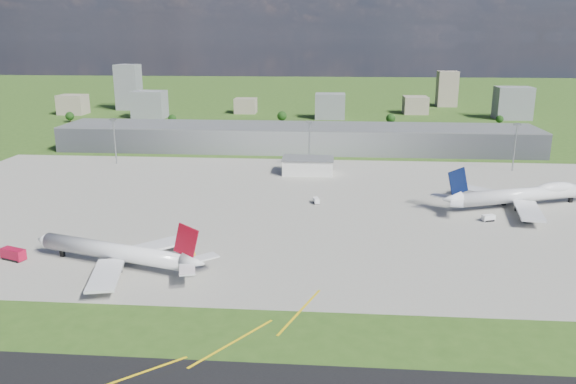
# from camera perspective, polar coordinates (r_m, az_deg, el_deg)

# --- Properties ---
(ground) EXTENTS (1400.00, 1400.00, 0.00)m
(ground) POSITION_cam_1_polar(r_m,az_deg,el_deg) (346.97, 0.75, 3.85)
(ground) COLOR #31541A
(ground) RESTS_ON ground
(apron) EXTENTS (360.00, 190.00, 0.08)m
(apron) POSITION_cam_1_polar(r_m,az_deg,el_deg) (239.86, 1.38, -1.47)
(apron) COLOR gray
(apron) RESTS_ON ground
(terminal) EXTENTS (300.00, 42.00, 15.00)m
(terminal) POSITION_cam_1_polar(r_m,az_deg,el_deg) (360.27, 0.92, 5.50)
(terminal) COLOR gray
(terminal) RESTS_ON ground
(ops_building) EXTENTS (26.00, 16.00, 8.00)m
(ops_building) POSITION_cam_1_polar(r_m,az_deg,el_deg) (296.79, 2.04, 2.63)
(ops_building) COLOR silver
(ops_building) RESTS_ON ground
(mast_west) EXTENTS (3.50, 2.00, 25.90)m
(mast_west) POSITION_cam_1_polar(r_m,az_deg,el_deg) (331.98, -17.24, 5.73)
(mast_west) COLOR gray
(mast_west) RESTS_ON ground
(mast_center) EXTENTS (3.50, 2.00, 25.90)m
(mast_center) POSITION_cam_1_polar(r_m,az_deg,el_deg) (308.81, 2.19, 5.73)
(mast_center) COLOR gray
(mast_center) RESTS_ON ground
(mast_east) EXTENTS (3.50, 2.00, 25.90)m
(mast_east) POSITION_cam_1_polar(r_m,az_deg,el_deg) (323.61, 22.12, 5.05)
(mast_east) COLOR gray
(mast_east) RESTS_ON ground
(airliner_red_twin) EXTENTS (62.19, 47.42, 17.45)m
(airliner_red_twin) POSITION_cam_1_polar(r_m,az_deg,el_deg) (184.45, -16.81, -5.95)
(airliner_red_twin) COLOR silver
(airliner_red_twin) RESTS_ON ground
(airliner_blue_quad) EXTENTS (71.48, 54.60, 19.35)m
(airliner_blue_quad) POSITION_cam_1_polar(r_m,az_deg,el_deg) (257.58, 22.80, -0.27)
(airliner_blue_quad) COLOR silver
(airliner_blue_quad) RESTS_ON ground
(fire_truck) EXTENTS (9.13, 5.97, 3.77)m
(fire_truck) POSITION_cam_1_polar(r_m,az_deg,el_deg) (203.41, -26.13, -5.73)
(fire_truck) COLOR #A10B2A
(fire_truck) RESTS_ON ground
(tug_yellow) EXTENTS (4.48, 3.79, 1.91)m
(tug_yellow) POSITION_cam_1_polar(r_m,az_deg,el_deg) (187.20, -10.04, -6.38)
(tug_yellow) COLOR gold
(tug_yellow) RESTS_ON ground
(van_white_near) EXTENTS (3.15, 5.15, 2.46)m
(van_white_near) POSITION_cam_1_polar(r_m,az_deg,el_deg) (243.78, 2.88, -0.91)
(van_white_near) COLOR white
(van_white_near) RESTS_ON ground
(van_white_far) EXTENTS (5.44, 3.91, 2.55)m
(van_white_far) POSITION_cam_1_polar(r_m,az_deg,el_deg) (234.04, 19.69, -2.52)
(van_white_far) COLOR white
(van_white_far) RESTS_ON ground
(bldg_far_w) EXTENTS (24.00, 20.00, 18.00)m
(bldg_far_w) POSITION_cam_1_polar(r_m,az_deg,el_deg) (567.18, -21.01, 8.30)
(bldg_far_w) COLOR gray
(bldg_far_w) RESTS_ON ground
(bldg_w) EXTENTS (28.00, 22.00, 24.00)m
(bldg_w) POSITION_cam_1_polar(r_m,az_deg,el_deg) (518.63, -13.89, 8.62)
(bldg_w) COLOR slate
(bldg_w) RESTS_ON ground
(bldg_cw) EXTENTS (20.00, 18.00, 14.00)m
(bldg_cw) POSITION_cam_1_polar(r_m,az_deg,el_deg) (539.18, -4.32, 8.73)
(bldg_cw) COLOR gray
(bldg_cw) RESTS_ON ground
(bldg_c) EXTENTS (26.00, 20.00, 22.00)m
(bldg_c) POSITION_cam_1_polar(r_m,az_deg,el_deg) (502.58, 4.29, 8.70)
(bldg_c) COLOR slate
(bldg_c) RESTS_ON ground
(bldg_ce) EXTENTS (22.00, 24.00, 16.00)m
(bldg_ce) POSITION_cam_1_polar(r_m,az_deg,el_deg) (548.17, 12.80, 8.61)
(bldg_ce) COLOR gray
(bldg_ce) RESTS_ON ground
(bldg_e) EXTENTS (30.00, 22.00, 28.00)m
(bldg_e) POSITION_cam_1_polar(r_m,az_deg,el_deg) (535.85, 21.87, 8.39)
(bldg_e) COLOR slate
(bldg_e) RESTS_ON ground
(bldg_tall_w) EXTENTS (22.00, 20.00, 44.00)m
(bldg_tall_w) POSITION_cam_1_polar(r_m,az_deg,el_deg) (587.21, -15.89, 10.22)
(bldg_tall_w) COLOR slate
(bldg_tall_w) RESTS_ON ground
(bldg_tall_e) EXTENTS (20.00, 18.00, 36.00)m
(bldg_tall_e) POSITION_cam_1_polar(r_m,az_deg,el_deg) (612.73, 15.85, 10.04)
(bldg_tall_e) COLOR gray
(bldg_tall_e) RESTS_ON ground
(tree_far_w) EXTENTS (7.20, 7.20, 8.80)m
(tree_far_w) POSITION_cam_1_polar(r_m,az_deg,el_deg) (514.26, -21.30, 7.20)
(tree_far_w) COLOR #382314
(tree_far_w) RESTS_ON ground
(tree_w) EXTENTS (6.75, 6.75, 8.25)m
(tree_w) POSITION_cam_1_polar(r_m,az_deg,el_deg) (477.49, -11.69, 7.33)
(tree_w) COLOR #382314
(tree_w) RESTS_ON ground
(tree_c) EXTENTS (8.10, 8.10, 9.90)m
(tree_c) POSITION_cam_1_polar(r_m,az_deg,el_deg) (475.37, -0.62, 7.73)
(tree_c) COLOR #382314
(tree_c) RESTS_ON ground
(tree_e) EXTENTS (7.65, 7.65, 9.35)m
(tree_e) POSITION_cam_1_polar(r_m,az_deg,el_deg) (470.96, 10.39, 7.37)
(tree_e) COLOR #382314
(tree_e) RESTS_ON ground
(tree_far_e) EXTENTS (6.30, 6.30, 7.70)m
(tree_far_e) POSITION_cam_1_polar(r_m,az_deg,el_deg) (497.97, 20.70, 6.94)
(tree_far_e) COLOR #382314
(tree_far_e) RESTS_ON ground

